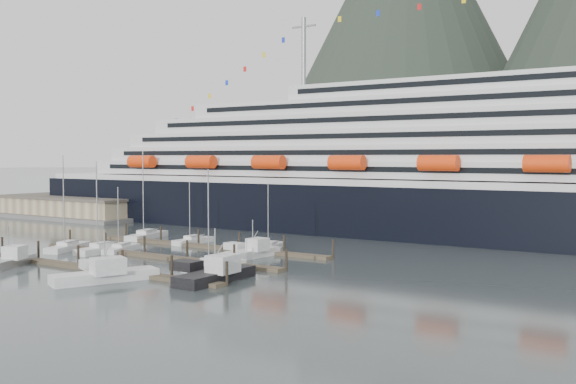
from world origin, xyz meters
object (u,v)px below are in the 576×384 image
object	(u,v)px
sailboat_e	(147,236)
trawler_d	(214,274)
sailboat_a	(102,250)
sailboat_b	(68,248)
trawler_b	(8,260)
sailboat_h	(214,266)
sailboat_f	(193,241)
trawler_c	(105,275)
trawler_e	(252,252)
sailboat_c	(121,249)
warehouse	(73,209)
sailboat_g	(270,247)
cruise_ship	(482,176)

from	to	relation	value
sailboat_e	trawler_d	bearing A→B (deg)	-137.43
sailboat_a	sailboat_b	size ratio (longest dim) A/B	0.94
trawler_b	sailboat_h	bearing A→B (deg)	-86.31
sailboat_b	sailboat_f	distance (m)	21.55
trawler_b	trawler_c	world-z (taller)	trawler_c
sailboat_f	trawler_e	bearing A→B (deg)	-111.08
trawler_b	sailboat_f	bearing A→B (deg)	-33.59
sailboat_e	trawler_e	distance (m)	32.13
sailboat_c	trawler_b	xyz separation A→B (m)	(-2.34, -19.18, 0.43)
warehouse	sailboat_g	distance (m)	80.28
warehouse	trawler_b	distance (m)	79.31
sailboat_c	sailboat_g	world-z (taller)	sailboat_g
sailboat_a	trawler_c	size ratio (longest dim) A/B	1.15
trawler_c	trawler_d	size ratio (longest dim) A/B	1.08
warehouse	trawler_e	xyz separation A→B (m)	(79.58, -30.25, -1.41)
cruise_ship	sailboat_c	world-z (taller)	cruise_ship
sailboat_e	sailboat_g	size ratio (longest dim) A/B	1.49
trawler_b	trawler_c	size ratio (longest dim) A/B	0.76
sailboat_a	sailboat_h	xyz separation A→B (m)	(25.62, -2.53, -0.01)
warehouse	sailboat_b	size ratio (longest dim) A/B	2.83
cruise_ship	trawler_b	distance (m)	84.20
sailboat_h	trawler_e	bearing A→B (deg)	21.88
sailboat_f	trawler_b	xyz separation A→B (m)	(-5.29, -33.58, 0.42)
cruise_ship	trawler_c	xyz separation A→B (m)	(-25.73, -69.88, -11.17)
sailboat_e	trawler_e	size ratio (longest dim) A/B	1.71
sailboat_a	sailboat_e	bearing A→B (deg)	20.75
sailboat_g	trawler_b	xyz separation A→B (m)	(-21.50, -34.45, 0.44)
sailboat_g	trawler_c	bearing A→B (deg)	160.50
trawler_e	sailboat_b	bearing A→B (deg)	113.83
sailboat_b	sailboat_g	bearing A→B (deg)	-75.05
sailboat_a	sailboat_f	distance (m)	17.55
sailboat_g	sailboat_h	bearing A→B (deg)	175.01
trawler_d	trawler_c	bearing A→B (deg)	122.08
sailboat_a	trawler_b	world-z (taller)	sailboat_a
sailboat_h	trawler_e	distance (m)	12.30
sailboat_e	trawler_b	distance (m)	35.18
sailboat_g	trawler_d	xyz separation A→B (m)	(10.64, -27.44, 0.54)
cruise_ship	sailboat_e	size ratio (longest dim) A/B	12.19
sailboat_f	trawler_e	distance (m)	20.02
sailboat_a	cruise_ship	bearing A→B (deg)	-43.75
cruise_ship	trawler_d	world-z (taller)	cruise_ship
sailboat_f	sailboat_g	world-z (taller)	sailboat_f
sailboat_f	sailboat_e	bearing A→B (deg)	86.54
sailboat_b	trawler_d	size ratio (longest dim) A/B	1.31
sailboat_b	sailboat_e	bearing A→B (deg)	-16.92
trawler_e	trawler_c	bearing A→B (deg)	177.21
cruise_ship	trawler_e	size ratio (longest dim) A/B	20.88
warehouse	sailboat_b	world-z (taller)	sailboat_b
trawler_c	trawler_d	bearing A→B (deg)	-33.10
sailboat_c	trawler_b	size ratio (longest dim) A/B	1.10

